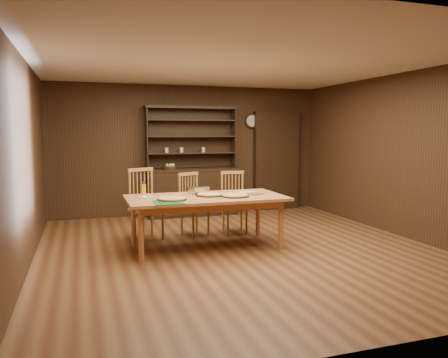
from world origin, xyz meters
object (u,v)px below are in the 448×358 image
object	(u,v)px
china_hutch	(192,186)
chair_left	(144,201)
chair_right	(234,200)
dining_table	(206,201)
chair_center	(192,202)
juice_bottle	(144,190)

from	to	relation	value
china_hutch	chair_left	world-z (taller)	china_hutch
china_hutch	chair_right	bearing A→B (deg)	-79.79
china_hutch	dining_table	bearing A→B (deg)	-99.58
china_hutch	chair_left	xyz separation A→B (m)	(-1.19, -1.68, -0.01)
chair_center	china_hutch	bearing A→B (deg)	50.85
chair_left	chair_center	distance (m)	0.77
china_hutch	juice_bottle	distance (m)	2.55
china_hutch	chair_left	bearing A→B (deg)	-125.29
chair_left	chair_center	xyz separation A→B (m)	(0.77, 0.03, -0.05)
chair_center	chair_right	bearing A→B (deg)	-25.46
chair_left	chair_right	xyz separation A→B (m)	(1.48, 0.02, -0.05)
china_hutch	chair_right	xyz separation A→B (m)	(0.30, -1.65, -0.06)
dining_table	chair_center	size ratio (longest dim) A/B	2.21
china_hutch	juice_bottle	size ratio (longest dim) A/B	10.69
dining_table	chair_right	xyz separation A→B (m)	(0.72, 0.84, -0.15)
chair_left	juice_bottle	distance (m)	0.59
china_hutch	chair_center	xyz separation A→B (m)	(-0.42, -1.65, -0.06)
chair_center	juice_bottle	distance (m)	1.06
chair_center	chair_right	size ratio (longest dim) A/B	1.00
chair_right	juice_bottle	xyz separation A→B (m)	(-1.56, -0.55, 0.31)
china_hutch	chair_right	distance (m)	1.68
china_hutch	chair_right	world-z (taller)	china_hutch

